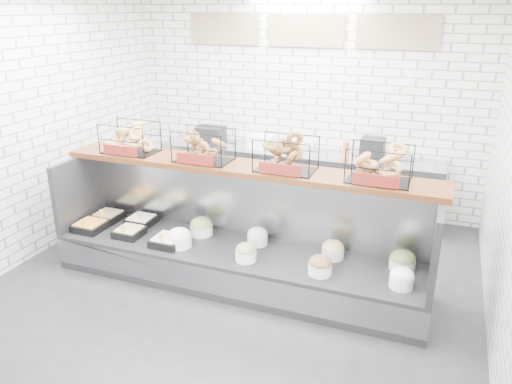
% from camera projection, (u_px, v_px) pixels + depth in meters
% --- Properties ---
extents(ground, '(5.50, 5.50, 0.00)m').
position_uv_depth(ground, '(226.00, 295.00, 5.18)').
color(ground, black).
rests_on(ground, ground).
extents(room_shell, '(5.02, 5.51, 3.01)m').
position_uv_depth(room_shell, '(246.00, 87.00, 4.98)').
color(room_shell, silver).
rests_on(room_shell, ground).
extents(display_case, '(4.00, 0.90, 1.20)m').
position_uv_depth(display_case, '(238.00, 252.00, 5.36)').
color(display_case, black).
rests_on(display_case, ground).
extents(bagel_shelf, '(4.10, 0.50, 0.40)m').
position_uv_depth(bagel_shelf, '(243.00, 154.00, 5.14)').
color(bagel_shelf, '#3A1C0C').
rests_on(bagel_shelf, display_case).
extents(prep_counter, '(4.00, 0.60, 1.20)m').
position_uv_depth(prep_counter, '(295.00, 180.00, 7.13)').
color(prep_counter, '#93969B').
rests_on(prep_counter, ground).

